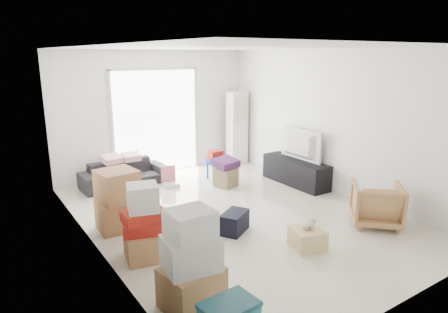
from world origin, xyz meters
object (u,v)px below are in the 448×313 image
Objects in this scene: television at (296,156)px; wood_crate at (307,238)px; armchair at (377,202)px; ottoman at (226,177)px; kids_table at (215,159)px; sofa at (124,170)px; ac_tower at (237,128)px; tv_console at (296,172)px.

television is 2.86m from wood_crate.
armchair is 1.78× the size of wood_crate.
kids_table reaches higher than ottoman.
sofa is 2.31× the size of armchair.
wood_crate is (-1.46, 0.03, -0.23)m from armchair.
ottoman is at bearing -132.54° from ac_tower.
armchair is at bearing 170.72° from television.
ac_tower is 2.11m from tv_console.
sofa is at bearing 105.93° from wood_crate.
kids_table is at bearing 135.19° from tv_console.
armchair reaches higher than tv_console.
ac_tower is 2.37× the size of armchair.
tv_console is 1.70m from kids_table.
armchair reaches higher than sofa.
armchair is at bearing -94.36° from ac_tower.
ottoman is 0.92× the size of wood_crate.
tv_console is at bearing -33.90° from sofa.
tv_console is 2.83m from wood_crate.
sofa is (-2.92, -0.15, -0.54)m from ac_tower.
kids_table is at bearing 79.37° from wood_crate.
tv_console reaches higher than ottoman.
armchair is (-0.32, -4.20, -0.51)m from ac_tower.
television reaches higher than ottoman.
tv_console is (0.05, -2.01, -0.62)m from ac_tower.
sofa reaches higher than television.
television is 2.23m from armchair.
television reaches higher than tv_console.
sofa is at bearing 58.26° from television.
kids_table is (1.78, -0.67, 0.11)m from sofa.
tv_console is 4.05× the size of ottoman.
wood_crate is (1.15, -4.02, -0.19)m from sofa.
kids_table is at bearing -144.37° from ac_tower.
television is 1.47× the size of armchair.
kids_table is at bearing -31.43° from armchair.
armchair is 1.93× the size of ottoman.
wood_crate is at bearing -130.23° from tv_console.
television is 2.84× the size of ottoman.
armchair reaches higher than wood_crate.
ac_tower is 4.59m from wood_crate.
kids_table is at bearing -22.58° from sofa.
kids_table reaches higher than wood_crate.
tv_console is 2.10× the size of armchair.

